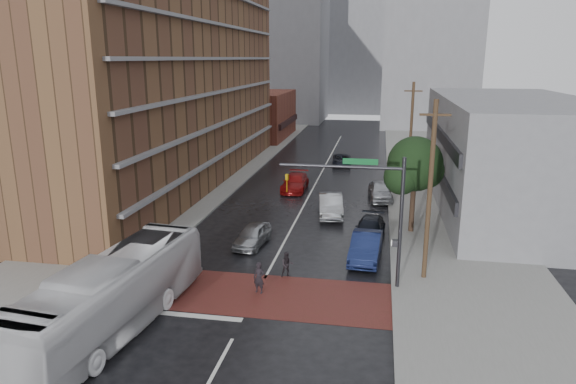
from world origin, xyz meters
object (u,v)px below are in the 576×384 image
Objects in this scene: car_parked_near at (366,247)px; car_parked_mid at (370,229)px; pedestrian_a at (259,278)px; car_travel_a at (253,235)px; car_travel_b at (331,205)px; pedestrian_b at (287,265)px; suv_travel at (342,160)px; transit_bus at (113,295)px; car_parked_far at (380,191)px; car_travel_c at (295,182)px.

car_parked_near is 3.97m from car_parked_mid.
pedestrian_a is at bearing -114.99° from car_parked_mid.
car_travel_b is (4.44, 7.52, 0.15)m from car_travel_a.
pedestrian_b reaches higher than suv_travel.
pedestrian_a is 11.13m from car_parked_mid.
car_parked_near is (3.66, -28.53, 0.20)m from suv_travel.
suv_travel is 24.87m from car_parked_mid.
car_parked_near is (5.38, 5.70, -0.03)m from pedestrian_a.
transit_bus is at bearing -124.39° from pedestrian_a.
pedestrian_a is 20.71m from car_parked_far.
pedestrian_b is 5.49m from car_parked_near.
pedestrian_a is 2.53m from pedestrian_b.
car_parked_mid is (7.60, 2.80, -0.03)m from car_travel_a.
car_parked_mid is at bearing 91.46° from car_parked_near.
pedestrian_a is 21.83m from car_travel_c.
car_travel_c is at bearing 109.37° from pedestrian_a.
car_parked_far is (7.88, -2.00, 0.05)m from car_travel_c.
pedestrian_b reaches higher than car_travel_a.
car_travel_c is at bearing 117.44° from car_parked_near.
suv_travel is at bearing 74.51° from car_travel_c.
pedestrian_b is 12.16m from car_travel_b.
transit_bus is 26.88m from car_travel_c.
transit_bus is at bearing -120.34° from car_travel_b.
pedestrian_a is 0.33× the size of car_travel_b.
car_travel_b is at bearing 64.05° from pedestrian_b.
car_travel_b is 1.08× the size of car_parked_far.
car_travel_c is 1.06× the size of car_parked_near.
transit_bus is 2.48× the size of car_parked_near.
car_travel_c is (0.38, 14.91, 0.06)m from car_travel_a.
car_parked_near is at bearing -98.90° from car_parked_far.
pedestrian_b is at bearing -137.80° from car_parked_near.
car_parked_far reaches higher than suv_travel.
pedestrian_b is at bearing -48.61° from car_travel_a.
car_parked_near is at bearing -86.92° from suv_travel.
pedestrian_a is 14.57m from car_travel_b.
car_travel_b is at bearing 95.57° from pedestrian_a.
car_travel_b reaches higher than car_parked_near.
car_travel_a is 0.89× the size of car_parked_mid.
car_travel_c reaches higher than pedestrian_b.
pedestrian_b is 0.33× the size of suv_travel.
pedestrian_a is 0.37× the size of car_parked_mid.
pedestrian_a is (5.61, 4.81, -0.87)m from transit_bus.
transit_bus is at bearing -153.21° from pedestrian_b.
car_parked_near reaches higher than car_travel_a.
car_parked_far is (5.11, 17.48, 0.08)m from pedestrian_b.
car_travel_b is (7.98, 19.19, -0.87)m from transit_bus.
car_parked_far is (3.82, 5.39, -0.03)m from car_travel_b.
car_parked_far is at bearing 90.40° from car_parked_near.
suv_travel is 0.90× the size of car_parked_near.
car_parked_far is at bearing 87.55° from pedestrian_a.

